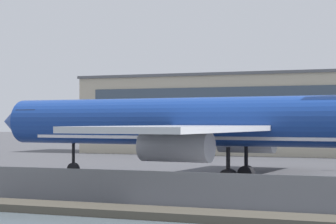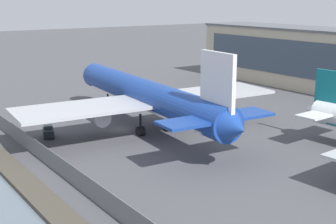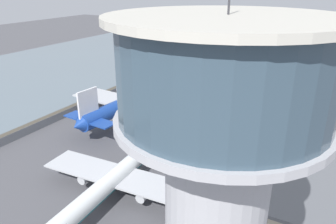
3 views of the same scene
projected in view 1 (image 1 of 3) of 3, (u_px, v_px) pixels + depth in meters
ground_plane at (179, 184)px, 61.40m from camera, size 500.00×500.00×0.00m
shoreline_seawall at (69, 208)px, 42.31m from camera, size 320.00×3.00×0.50m
perimeter_fence at (101, 187)px, 46.52m from camera, size 280.00×0.10×2.45m
cargo_jet_blue at (214, 124)px, 64.28m from camera, size 51.21×44.14×14.83m
baggage_tug at (95, 185)px, 52.10m from camera, size 3.54×2.51×1.80m
terminal_building at (318, 114)px, 112.55m from camera, size 85.95×14.76×14.30m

